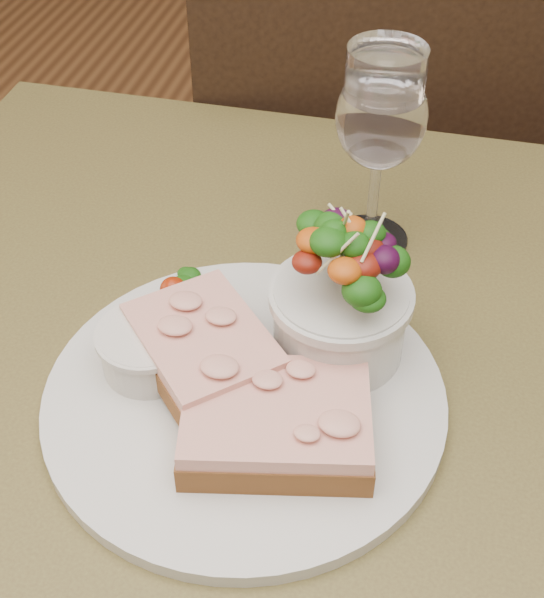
% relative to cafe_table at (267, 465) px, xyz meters
% --- Properties ---
extents(cafe_table, '(0.80, 0.80, 0.75)m').
position_rel_cafe_table_xyz_m(cafe_table, '(0.00, 0.00, 0.00)').
color(cafe_table, '#483C1E').
rests_on(cafe_table, ground).
extents(chair_far, '(0.49, 0.49, 0.90)m').
position_rel_cafe_table_xyz_m(chair_far, '(-0.02, 0.63, -0.36)').
color(chair_far, black).
rests_on(chair_far, ground).
extents(dinner_plate, '(0.30, 0.30, 0.01)m').
position_rel_cafe_table_xyz_m(dinner_plate, '(-0.01, -0.02, 0.11)').
color(dinner_plate, silver).
rests_on(dinner_plate, cafe_table).
extents(sandwich_front, '(0.15, 0.12, 0.03)m').
position_rel_cafe_table_xyz_m(sandwich_front, '(0.02, -0.06, 0.13)').
color(sandwich_front, '#432412').
rests_on(sandwich_front, dinner_plate).
extents(sandwich_back, '(0.14, 0.14, 0.03)m').
position_rel_cafe_table_xyz_m(sandwich_back, '(-0.05, -0.01, 0.14)').
color(sandwich_back, '#432412').
rests_on(sandwich_back, dinner_plate).
extents(ramekin, '(0.07, 0.07, 0.04)m').
position_rel_cafe_table_xyz_m(ramekin, '(-0.09, -0.01, 0.13)').
color(ramekin, beige).
rests_on(ramekin, dinner_plate).
extents(salad_bowl, '(0.10, 0.10, 0.13)m').
position_rel_cafe_table_xyz_m(salad_bowl, '(0.05, 0.04, 0.17)').
color(salad_bowl, silver).
rests_on(salad_bowl, dinner_plate).
extents(garnish, '(0.05, 0.04, 0.02)m').
position_rel_cafe_table_xyz_m(garnish, '(-0.08, 0.07, 0.12)').
color(garnish, '#143B0A').
rests_on(garnish, dinner_plate).
extents(wine_glass, '(0.08, 0.08, 0.18)m').
position_rel_cafe_table_xyz_m(wine_glass, '(0.05, 0.19, 0.22)').
color(wine_glass, white).
rests_on(wine_glass, cafe_table).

